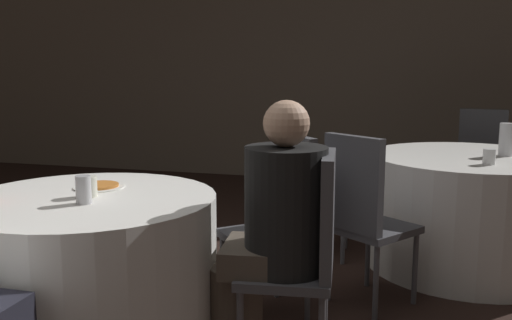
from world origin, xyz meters
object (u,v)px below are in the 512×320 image
at_px(chair_near_northeast, 281,210).
at_px(person_black_shirt, 271,234).
at_px(table_far, 468,211).
at_px(table_near, 91,275).
at_px(bottle_far, 506,140).
at_px(chair_far_southwest, 362,208).
at_px(chair_far_west, 307,175).
at_px(pizza_plate_near, 99,186).
at_px(soda_can_silver, 83,190).
at_px(chair_near_east, 308,245).
at_px(chair_far_north, 481,158).

height_order(chair_near_northeast, person_black_shirt, person_black_shirt).
distance_m(table_far, chair_near_northeast, 1.49).
xyz_separation_m(table_near, chair_near_northeast, (0.75, 0.67, 0.20)).
bearing_deg(bottle_far, table_far, -165.34).
bearing_deg(chair_near_northeast, chair_far_southwest, -109.96).
xyz_separation_m(table_far, chair_far_west, (-1.08, -0.06, 0.20)).
bearing_deg(chair_far_southwest, chair_far_west, 154.40).
height_order(table_near, pizza_plate_near, pizza_plate_near).
bearing_deg(soda_can_silver, chair_near_east, 13.70).
xyz_separation_m(table_far, chair_far_north, (0.18, 1.07, 0.20)).
bearing_deg(chair_far_southwest, person_black_shirt, -78.24).
bearing_deg(person_black_shirt, soda_can_silver, 98.59).
xyz_separation_m(chair_far_southwest, chair_far_north, (0.81, 1.95, 0.00)).
xyz_separation_m(chair_near_northeast, chair_far_north, (1.22, 2.12, 0.00)).
xyz_separation_m(table_near, chair_far_north, (1.97, 2.79, 0.20)).
relative_size(chair_far_southwest, bottle_far, 4.52).
bearing_deg(chair_far_west, pizza_plate_near, -30.60).
distance_m(table_far, chair_near_east, 1.80).
xyz_separation_m(table_far, pizza_plate_near, (-1.84, -1.53, 0.38)).
bearing_deg(bottle_far, table_near, -138.53).
distance_m(table_near, person_black_shirt, 0.87).
xyz_separation_m(chair_near_northeast, chair_far_west, (-0.04, 0.99, 0.00)).
relative_size(chair_near_east, bottle_far, 4.52).
xyz_separation_m(pizza_plate_near, soda_can_silver, (0.11, -0.30, 0.05)).
bearing_deg(chair_near_northeast, bottle_far, -90.49).
distance_m(chair_far_north, person_black_shirt, 2.92).
distance_m(table_near, pizza_plate_near, 0.43).
bearing_deg(chair_far_north, chair_near_east, 79.33).
height_order(chair_near_east, chair_far_southwest, same).
xyz_separation_m(table_near, table_far, (1.79, 1.72, 0.00)).
distance_m(chair_near_northeast, person_black_shirt, 0.58).
xyz_separation_m(table_far, chair_near_northeast, (-1.05, -1.05, 0.20)).
xyz_separation_m(chair_far_north, bottle_far, (0.03, -1.02, 0.28)).
bearing_deg(chair_far_southwest, chair_far_north, 103.13).
distance_m(chair_near_northeast, chair_far_north, 2.45).
height_order(table_near, table_far, same).
bearing_deg(chair_near_northeast, table_near, 90.00).
height_order(table_near, chair_near_east, chair_near_east).
relative_size(chair_near_northeast, chair_near_east, 1.00).
bearing_deg(bottle_far, pizza_plate_near, -142.38).
relative_size(table_near, person_black_shirt, 0.98).
bearing_deg(table_near, chair_far_west, 66.78).
relative_size(table_far, chair_far_west, 1.37).
relative_size(chair_far_north, bottle_far, 4.52).
height_order(table_far, soda_can_silver, soda_can_silver).
relative_size(chair_far_southwest, soda_can_silver, 7.95).
bearing_deg(table_far, chair_near_northeast, -134.95).
height_order(chair_far_southwest, pizza_plate_near, chair_far_southwest).
distance_m(person_black_shirt, soda_can_silver, 0.83).
relative_size(chair_far_southwest, pizza_plate_near, 3.98).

